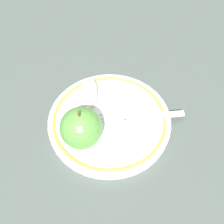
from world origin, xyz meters
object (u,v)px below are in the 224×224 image
(apple_slice_front, at_px, (89,92))
(fork, at_px, (141,117))
(plate, at_px, (112,121))
(apple_red_whole, at_px, (81,128))

(apple_slice_front, xyz_separation_m, fork, (0.09, -0.07, -0.01))
(plate, height_order, apple_red_whole, apple_red_whole)
(apple_red_whole, relative_size, fork, 0.47)
(plate, relative_size, apple_red_whole, 2.80)
(apple_red_whole, distance_m, fork, 0.12)
(plate, height_order, fork, fork)
(apple_slice_front, bearing_deg, fork, -115.30)
(apple_slice_front, height_order, fork, apple_slice_front)
(plate, xyz_separation_m, apple_slice_front, (-0.03, 0.06, 0.02))
(apple_red_whole, distance_m, apple_slice_front, 0.10)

